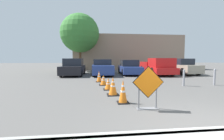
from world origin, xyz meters
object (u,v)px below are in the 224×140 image
Objects in this scene: traffic_cone_fourth at (103,80)px; parked_car_nearest at (74,68)px; parked_car_fourth at (183,67)px; bollard_second at (215,77)px; parked_car_third at (129,68)px; road_closed_sign at (148,86)px; pickup_truck at (157,67)px; traffic_cone_second at (113,86)px; bollard_nearest at (184,77)px; parked_car_second at (102,68)px; traffic_cone_nearest at (123,92)px; traffic_cone_third at (108,84)px; traffic_cone_fifth at (99,77)px.

traffic_cone_fourth is 0.14× the size of parked_car_nearest.
bollard_second is at bearing 71.25° from parked_car_fourth.
traffic_cone_fourth is 6.66m from parked_car_third.
road_closed_sign is at bearing 52.14° from parked_car_fourth.
parked_car_fourth is at bearing -175.33° from pickup_truck.
road_closed_sign is 0.30× the size of parked_car_nearest.
traffic_cone_second is at bearing 57.70° from pickup_truck.
parked_car_nearest reaches higher than bollard_nearest.
parked_car_nearest is at bearing -2.35° from parked_car_second.
traffic_cone_third is (-0.33, 2.34, -0.12)m from traffic_cone_nearest.
parked_car_nearest is 0.79× the size of pickup_truck.
road_closed_sign reaches higher than traffic_cone_fifth.
traffic_cone_nearest is 0.15× the size of pickup_truck.
parked_car_fourth is at bearing 49.80° from traffic_cone_nearest.
bollard_nearest is at bearing 7.41° from traffic_cone_third.
parked_car_second is 8.21m from parked_car_fourth.
parked_car_second is 4.86× the size of bollard_nearest.
traffic_cone_nearest is 10.01m from parked_car_nearest.
road_closed_sign is 5.86m from traffic_cone_fifth.
bollard_nearest is at bearing 46.92° from road_closed_sign.
parked_car_fourth reaches higher than road_closed_sign.
parked_car_nearest is 4.56× the size of bollard_second.
parked_car_fourth is (8.09, 8.14, 0.35)m from traffic_cone_second.
parked_car_third is 1.09× the size of parked_car_fourth.
traffic_cone_fourth is at bearing 170.59° from bollard_nearest.
parked_car_nearest reaches higher than parked_car_third.
road_closed_sign is at bearing -49.64° from traffic_cone_nearest.
traffic_cone_third is 0.60× the size of bollard_second.
road_closed_sign is at bearing -75.55° from traffic_cone_fourth.
bollard_second is at bearing 133.93° from parked_car_second.
traffic_cone_nearest is 12.20m from parked_car_fourth.
road_closed_sign reaches higher than traffic_cone_nearest.
traffic_cone_nearest is at bearing 47.67° from parked_car_fourth.
traffic_cone_fourth is 6.41m from parked_car_nearest.
parked_car_third reaches higher than traffic_cone_nearest.
parked_car_fourth is at bearing 40.38° from traffic_cone_third.
pickup_truck is at bearing 35.77° from traffic_cone_fifth.
parked_car_fourth is (7.24, 10.06, 0.02)m from road_closed_sign.
traffic_cone_second is at bearing -164.32° from bollard_second.
traffic_cone_nearest is at bearing -81.56° from traffic_cone_fifth.
parked_car_second is at bearing 124.03° from bollard_nearest.
traffic_cone_fourth is at bearing 104.45° from road_closed_sign.
parked_car_second reaches higher than traffic_cone_nearest.
pickup_truck reaches higher than traffic_cone_nearest.
traffic_cone_nearest is 0.85× the size of bollard_second.
parked_car_fourth is (5.47, -0.34, 0.06)m from parked_car_third.
traffic_cone_second is at bearing 110.12° from parked_car_nearest.
traffic_cone_fifth is 9.66m from parked_car_fourth.
parked_car_fourth is (8.21, -0.10, 0.02)m from parked_car_second.
parked_car_third is at bearing 64.14° from traffic_cone_fourth.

